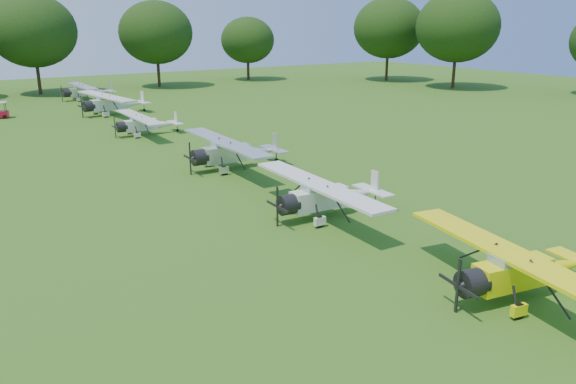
% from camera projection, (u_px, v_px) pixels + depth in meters
% --- Properties ---
extents(ground, '(160.00, 160.00, 0.00)m').
position_uv_depth(ground, '(277.00, 201.00, 30.54)').
color(ground, '#205816').
rests_on(ground, ground).
extents(tree_belt, '(137.36, 130.27, 14.52)m').
position_uv_depth(tree_belt, '(331.00, 48.00, 30.17)').
color(tree_belt, black).
rests_on(tree_belt, ground).
extents(aircraft_2, '(6.25, 9.89, 1.94)m').
position_uv_depth(aircraft_2, '(523.00, 267.00, 19.65)').
color(aircraft_2, '#EAE609').
rests_on(aircraft_2, ground).
extents(aircraft_3, '(6.30, 10.02, 1.98)m').
position_uv_depth(aircraft_3, '(327.00, 194.00, 27.90)').
color(aircraft_3, silver).
rests_on(aircraft_3, ground).
extents(aircraft_4, '(6.68, 10.61, 2.10)m').
position_uv_depth(aircraft_4, '(233.00, 150.00, 36.99)').
color(aircraft_4, silver).
rests_on(aircraft_4, ground).
extents(aircraft_5, '(5.75, 9.13, 1.81)m').
position_uv_depth(aircraft_5, '(145.00, 123.00, 47.94)').
color(aircraft_5, silver).
rests_on(aircraft_5, ground).
extents(aircraft_6, '(7.17, 11.38, 2.23)m').
position_uv_depth(aircraft_6, '(112.00, 102.00, 58.26)').
color(aircraft_6, silver).
rests_on(aircraft_6, ground).
extents(aircraft_7, '(6.44, 10.23, 2.02)m').
position_uv_depth(aircraft_7, '(86.00, 90.00, 69.17)').
color(aircraft_7, silver).
rests_on(aircraft_7, ground).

